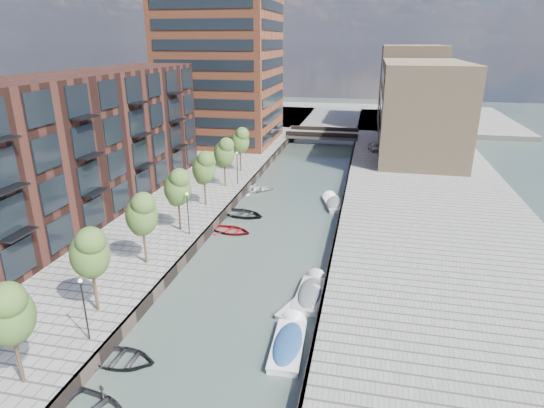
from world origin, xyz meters
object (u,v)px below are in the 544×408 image
(bridge, at_px, (323,134))
(sloop_1, at_px, (121,362))
(sloop_2, at_px, (231,232))
(sloop_3, at_px, (256,191))
(motorboat_3, at_px, (289,341))
(tree_3, at_px, (177,186))
(tree_4, at_px, (204,167))
(tree_5, at_px, (224,152))
(tree_6, at_px, (240,140))
(tree_0, at_px, (8,312))
(tree_2, at_px, (141,213))
(motorboat_2, at_px, (304,304))
(car, at_px, (374,147))
(tree_1, at_px, (89,251))
(motorboat_1, at_px, (311,292))
(sloop_4, at_px, (242,216))
(motorboat_4, at_px, (333,203))

(bridge, distance_m, sloop_1, 64.63)
(sloop_2, distance_m, sloop_3, 13.13)
(motorboat_3, bearing_deg, sloop_3, 107.84)
(tree_3, height_order, tree_4, same)
(tree_5, height_order, sloop_2, tree_5)
(tree_5, distance_m, sloop_1, 32.06)
(tree_6, height_order, motorboat_3, tree_6)
(tree_3, bearing_deg, bridge, 79.75)
(tree_0, bearing_deg, sloop_3, 84.48)
(sloop_1, bearing_deg, tree_2, 18.33)
(tree_3, xyz_separation_m, tree_6, (0.00, 21.00, 0.00))
(tree_6, bearing_deg, motorboat_2, -66.16)
(bridge, xyz_separation_m, sloop_2, (-4.29, -44.44, -1.39))
(tree_6, xyz_separation_m, motorboat_2, (13.27, -30.03, -5.22))
(tree_0, height_order, motorboat_3, tree_0)
(tree_2, bearing_deg, sloop_3, 81.12)
(tree_5, xyz_separation_m, car, (17.94, 23.25, -3.67))
(bridge, xyz_separation_m, sloop_3, (-4.96, -31.33, -1.39))
(tree_1, relative_size, car, 1.59)
(sloop_2, height_order, car, car)
(motorboat_1, bearing_deg, sloop_2, 133.04)
(bridge, height_order, tree_6, tree_6)
(motorboat_1, bearing_deg, sloop_4, 123.05)
(tree_0, height_order, sloop_4, tree_0)
(tree_1, height_order, tree_6, same)
(tree_1, relative_size, sloop_2, 1.44)
(tree_3, xyz_separation_m, car, (17.94, 37.25, -3.67))
(sloop_1, xyz_separation_m, sloop_3, (0.04, 33.09, 0.00))
(tree_4, distance_m, motorboat_2, 21.45)
(tree_6, distance_m, car, 24.48)
(bridge, distance_m, motorboat_1, 54.69)
(motorboat_2, relative_size, car, 1.28)
(tree_0, bearing_deg, tree_2, 90.00)
(sloop_2, height_order, motorboat_2, motorboat_2)
(sloop_4, bearing_deg, motorboat_4, -47.02)
(tree_6, bearing_deg, motorboat_1, -64.53)
(tree_5, relative_size, sloop_2, 1.44)
(sloop_1, height_order, car, car)
(motorboat_3, bearing_deg, sloop_4, 113.15)
(tree_6, relative_size, sloop_1, 1.35)
(sloop_2, distance_m, motorboat_3, 18.44)
(car, bearing_deg, motorboat_1, -110.14)
(tree_0, bearing_deg, tree_6, 90.00)
(sloop_4, bearing_deg, sloop_3, 15.46)
(sloop_1, distance_m, motorboat_1, 14.16)
(tree_4, distance_m, sloop_1, 25.23)
(motorboat_3, bearing_deg, motorboat_4, 89.03)
(tree_4, bearing_deg, motorboat_1, -46.83)
(tree_3, height_order, motorboat_2, tree_3)
(tree_0, xyz_separation_m, tree_5, (0.00, 35.00, 0.00))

